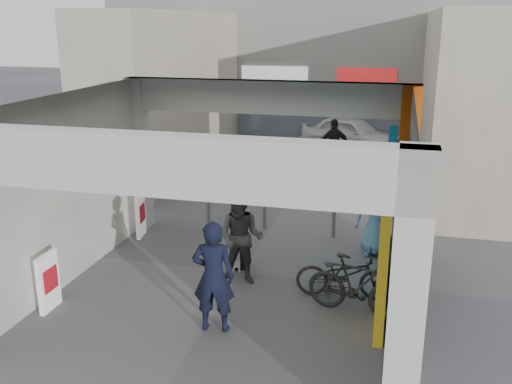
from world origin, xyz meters
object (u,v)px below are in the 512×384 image
(cafe_set, at_px, (250,183))
(bicycle_front, at_px, (344,274))
(man_with_dog, at_px, (213,277))
(man_crates, at_px, (334,146))
(bicycle_rear, at_px, (357,286))
(white_van, at_px, (351,134))
(man_back_turned, at_px, (241,238))
(border_collie, at_px, (238,257))
(man_elderly, at_px, (378,213))
(produce_stand, at_px, (241,175))

(cafe_set, height_order, bicycle_front, bicycle_front)
(man_with_dog, relative_size, man_crates, 1.05)
(bicycle_rear, height_order, white_van, white_van)
(cafe_set, xyz_separation_m, man_back_turned, (1.30, -5.63, 0.57))
(cafe_set, relative_size, man_back_turned, 0.82)
(man_crates, distance_m, bicycle_front, 8.90)
(white_van, bearing_deg, bicycle_rear, -152.90)
(man_with_dog, xyz_separation_m, white_van, (0.93, 13.67, -0.26))
(border_collie, height_order, man_crates, man_crates)
(man_with_dog, relative_size, bicycle_rear, 1.05)
(man_elderly, distance_m, bicycle_rear, 2.75)
(man_back_turned, bearing_deg, cafe_set, 103.92)
(cafe_set, height_order, man_elderly, man_elderly)
(cafe_set, height_order, border_collie, cafe_set)
(cafe_set, xyz_separation_m, bicycle_rear, (3.49, -6.36, 0.21))
(border_collie, distance_m, man_with_dog, 2.41)
(man_elderly, height_order, white_van, man_elderly)
(cafe_set, xyz_separation_m, produce_stand, (-0.46, 0.67, 0.02))
(cafe_set, xyz_separation_m, border_collie, (1.08, -5.08, -0.05))
(cafe_set, xyz_separation_m, man_with_dog, (1.35, -7.39, 0.60))
(bicycle_front, distance_m, white_van, 12.10)
(border_collie, relative_size, man_crates, 0.37)
(bicycle_rear, bearing_deg, man_crates, 23.66)
(produce_stand, relative_size, border_collie, 1.95)
(cafe_set, bearing_deg, bicycle_rear, -61.26)
(man_elderly, bearing_deg, bicycle_rear, -90.21)
(man_elderly, relative_size, white_van, 0.48)
(bicycle_front, height_order, white_van, white_van)
(produce_stand, bearing_deg, white_van, 70.55)
(border_collie, bearing_deg, man_with_dog, -101.99)
(produce_stand, distance_m, bicycle_rear, 8.06)
(produce_stand, bearing_deg, cafe_set, -48.85)
(cafe_set, distance_m, man_elderly, 5.22)
(cafe_set, xyz_separation_m, man_elderly, (3.69, -3.65, 0.61))
(man_elderly, bearing_deg, white_van, 102.05)
(cafe_set, distance_m, border_collie, 5.20)
(produce_stand, height_order, white_van, white_van)
(border_collie, distance_m, man_back_turned, 0.86)
(border_collie, height_order, white_van, white_van)
(cafe_set, relative_size, man_elderly, 0.78)
(produce_stand, xyz_separation_m, man_with_dog, (1.81, -8.05, 0.58))
(bicycle_front, bearing_deg, man_crates, 2.83)
(border_collie, distance_m, man_elderly, 3.04)
(man_with_dog, height_order, white_van, man_with_dog)
(border_collie, relative_size, man_elderly, 0.35)
(border_collie, distance_m, bicycle_rear, 2.74)
(produce_stand, bearing_deg, man_with_dog, -70.82)
(cafe_set, relative_size, produce_stand, 1.15)
(border_collie, relative_size, man_back_turned, 0.37)
(bicycle_front, bearing_deg, cafe_set, 24.06)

